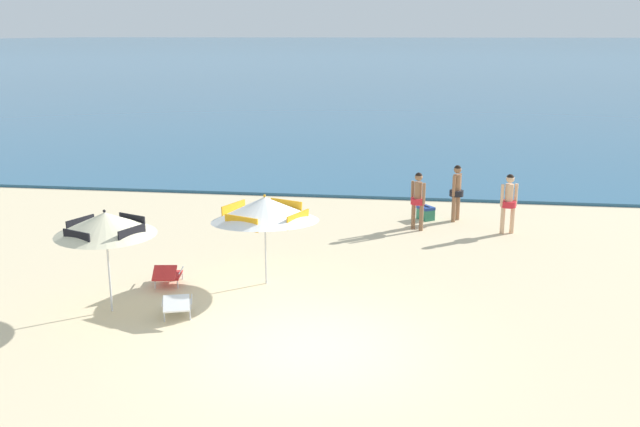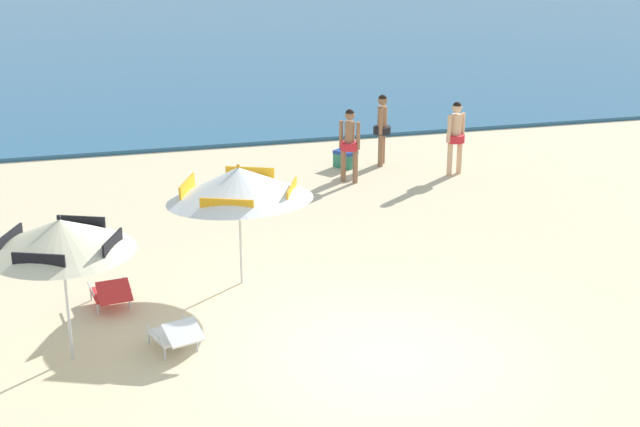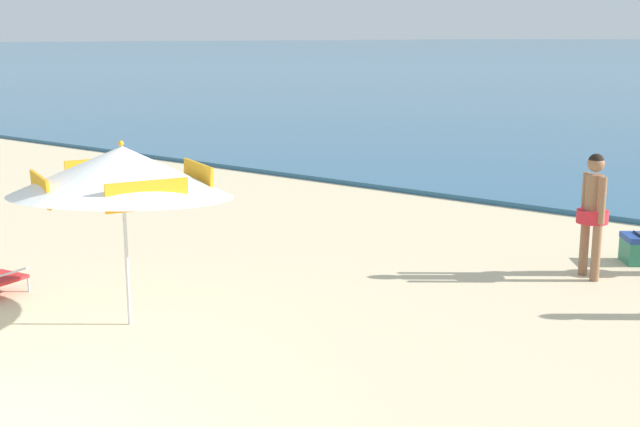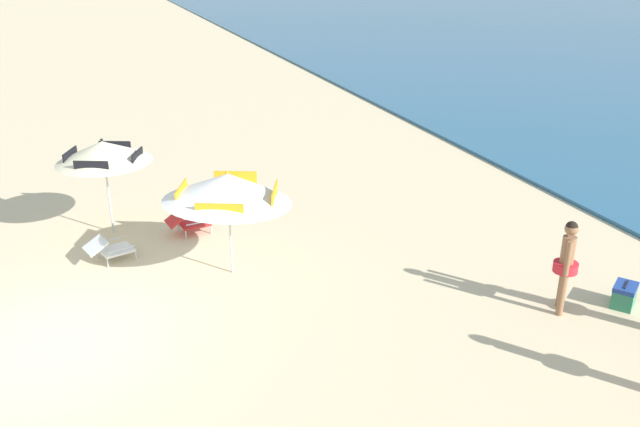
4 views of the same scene
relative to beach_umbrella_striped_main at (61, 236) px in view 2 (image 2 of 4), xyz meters
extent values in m
plane|color=beige|center=(4.20, -1.09, -1.82)|extent=(800.00, 800.00, 0.00)
cylinder|color=silver|center=(0.00, 0.00, -0.80)|extent=(0.04, 0.04, 2.05)
cone|color=beige|center=(0.00, 0.00, 0.00)|extent=(2.70, 2.70, 0.47)
cube|color=black|center=(0.27, 0.65, -0.10)|extent=(0.65, 0.29, 0.24)
cube|color=black|center=(-0.65, 0.27, -0.10)|extent=(0.29, 0.65, 0.24)
cube|color=black|center=(-0.27, -0.65, -0.10)|extent=(0.65, 0.29, 0.24)
cube|color=black|center=(0.65, -0.27, -0.10)|extent=(0.29, 0.65, 0.24)
sphere|color=black|center=(0.00, 0.00, 0.25)|extent=(0.06, 0.06, 0.06)
cylinder|color=silver|center=(2.73, 2.00, -0.83)|extent=(0.04, 0.04, 1.98)
cone|color=white|center=(2.73, 2.00, -0.11)|extent=(2.99, 3.01, 0.71)
cube|color=orange|center=(3.05, 2.78, -0.23)|extent=(0.79, 0.36, 0.29)
cube|color=orange|center=(1.94, 2.32, -0.23)|extent=(0.36, 0.79, 0.29)
cube|color=orange|center=(2.40, 1.21, -0.23)|extent=(0.79, 0.36, 0.29)
cube|color=orange|center=(3.51, 1.67, -0.23)|extent=(0.36, 0.79, 0.29)
sphere|color=orange|center=(2.73, 2.00, 0.19)|extent=(0.06, 0.06, 0.06)
cube|color=red|center=(0.59, 1.67, -1.62)|extent=(0.60, 0.67, 0.04)
cube|color=red|center=(0.65, 1.26, -1.43)|extent=(0.54, 0.44, 0.25)
cylinder|color=silver|center=(0.31, 1.91, -1.73)|extent=(0.03, 0.03, 0.18)
cylinder|color=silver|center=(0.79, 1.99, -1.73)|extent=(0.03, 0.03, 0.18)
cylinder|color=silver|center=(0.39, 1.35, -1.73)|extent=(0.03, 0.03, 0.18)
cylinder|color=silver|center=(0.88, 1.42, -1.73)|extent=(0.03, 0.03, 0.18)
cylinder|color=silver|center=(0.31, 1.63, -1.50)|extent=(0.10, 0.54, 0.02)
cylinder|color=silver|center=(0.87, 1.71, -1.50)|extent=(0.10, 0.54, 0.02)
cube|color=white|center=(1.38, -0.02, -1.62)|extent=(0.68, 0.73, 0.04)
cube|color=white|center=(1.50, -0.39, -1.42)|extent=(0.59, 0.52, 0.22)
cylinder|color=silver|center=(1.06, 0.18, -1.73)|extent=(0.03, 0.03, 0.18)
cylinder|color=silver|center=(1.53, 0.33, -1.73)|extent=(0.03, 0.03, 0.18)
cylinder|color=silver|center=(1.23, -0.36, -1.73)|extent=(0.03, 0.03, 0.18)
cylinder|color=silver|center=(1.70, -0.21, -1.73)|extent=(0.03, 0.03, 0.18)
cylinder|color=silver|center=(1.11, -0.10, -1.50)|extent=(0.18, 0.52, 0.02)
cylinder|color=silver|center=(1.65, 0.07, -1.50)|extent=(0.18, 0.52, 0.02)
cylinder|color=#8C6042|center=(7.08, 7.89, -1.41)|extent=(0.12, 0.12, 0.82)
cylinder|color=#8C6042|center=(7.22, 8.15, -1.41)|extent=(0.12, 0.12, 0.82)
cylinder|color=black|center=(7.15, 8.02, -0.98)|extent=(0.41, 0.41, 0.17)
cylinder|color=#8C6042|center=(7.15, 8.02, -0.71)|extent=(0.23, 0.23, 0.58)
cylinder|color=#8C6042|center=(7.05, 7.84, -0.73)|extent=(0.09, 0.09, 0.62)
cylinder|color=#8C6042|center=(7.25, 8.20, -0.73)|extent=(0.09, 0.09, 0.62)
sphere|color=#8C6042|center=(7.15, 8.02, -0.28)|extent=(0.22, 0.22, 0.22)
sphere|color=black|center=(7.15, 8.02, -0.25)|extent=(0.20, 0.20, 0.20)
cylinder|color=#8C6042|center=(6.14, 6.82, -1.42)|extent=(0.12, 0.12, 0.81)
cylinder|color=#8C6042|center=(5.92, 6.99, -1.42)|extent=(0.12, 0.12, 0.81)
cylinder|color=red|center=(6.03, 6.90, -1.00)|extent=(0.40, 0.40, 0.17)
cylinder|color=#8C6042|center=(6.03, 6.90, -0.73)|extent=(0.22, 0.22, 0.57)
cylinder|color=#8C6042|center=(6.19, 6.78, -0.75)|extent=(0.09, 0.09, 0.60)
cylinder|color=#8C6042|center=(5.87, 7.03, -0.75)|extent=(0.09, 0.09, 0.60)
sphere|color=#8C6042|center=(6.03, 6.90, -0.30)|extent=(0.22, 0.22, 0.22)
sphere|color=black|center=(6.03, 6.90, -0.28)|extent=(0.20, 0.20, 0.20)
cylinder|color=#D8A87F|center=(8.37, 6.81, -1.41)|extent=(0.12, 0.12, 0.82)
cylinder|color=#D8A87F|center=(8.65, 6.91, -1.41)|extent=(0.12, 0.12, 0.82)
cylinder|color=red|center=(8.51, 6.86, -0.98)|extent=(0.41, 0.41, 0.17)
cylinder|color=#D8A87F|center=(8.51, 6.86, -0.71)|extent=(0.23, 0.23, 0.58)
cylinder|color=#D8A87F|center=(8.31, 6.79, -0.73)|extent=(0.09, 0.09, 0.62)
cylinder|color=#D8A87F|center=(8.70, 6.93, -0.73)|extent=(0.09, 0.09, 0.62)
sphere|color=#D8A87F|center=(8.51, 6.86, -0.27)|extent=(0.22, 0.22, 0.22)
sphere|color=black|center=(8.51, 6.86, -0.25)|extent=(0.20, 0.20, 0.20)
cube|color=#2D7F5B|center=(6.28, 8.04, -1.66)|extent=(0.56, 0.59, 0.32)
cube|color=navy|center=(6.28, 8.04, -1.46)|extent=(0.57, 0.61, 0.08)
cylinder|color=black|center=(6.28, 8.04, -1.41)|extent=(0.22, 0.29, 0.02)
camera|label=1|loc=(5.95, -12.34, 3.59)|focal=39.13mm
camera|label=2|loc=(0.41, -11.83, 4.28)|focal=51.74mm
camera|label=3|loc=(9.74, -3.49, 1.29)|focal=46.40mm
camera|label=4|loc=(13.69, -0.25, 3.93)|focal=36.62mm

